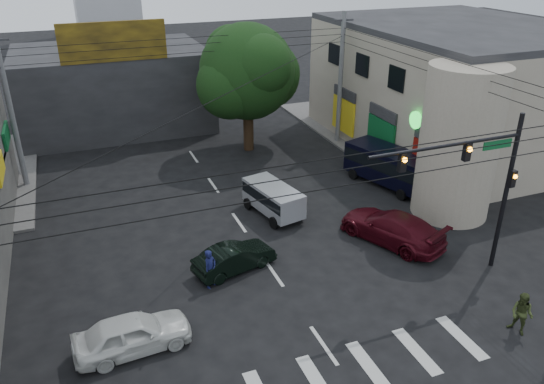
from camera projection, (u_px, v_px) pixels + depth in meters
ground at (291, 299)px, 21.97m from camera, size 160.00×160.00×0.00m
sidewalk_far_right at (408, 122)px, 42.96m from camera, size 16.00×16.00×0.15m
building_right at (455, 89)px, 37.06m from camera, size 14.00×18.00×8.00m
corner_column at (459, 143)px, 27.21m from camera, size 4.00×4.00×8.00m
building_far at (113, 88)px, 41.20m from camera, size 14.00×10.00×6.00m
billboard at (113, 42)px, 35.23m from camera, size 7.00×0.30×2.60m
street_tree at (247, 72)px, 35.20m from camera, size 6.40×6.40×8.70m
traffic_gantry at (479, 174)px, 21.61m from camera, size 7.10×0.35×7.20m
utility_pole_far_left at (11, 112)px, 29.98m from camera, size 0.32×0.32×9.20m
utility_pole_far_right at (340, 80)px, 36.87m from camera, size 0.32×0.32×9.20m
dark_sedan at (235, 258)px, 23.64m from camera, size 3.21×4.45×1.25m
white_compact at (132, 333)px, 18.98m from camera, size 2.27×4.42×1.42m
maroon_sedan at (392, 227)px, 25.82m from camera, size 6.07×6.95×1.56m
silver_minivan at (273, 201)px, 28.34m from camera, size 4.48×3.14×1.65m
navy_van at (389, 168)px, 31.72m from camera, size 6.68×5.21×2.20m
traffic_officer at (210, 269)px, 22.39m from camera, size 1.04×1.03×1.77m
pedestrian_olive at (522, 314)px, 19.72m from camera, size 1.25×1.18×1.74m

